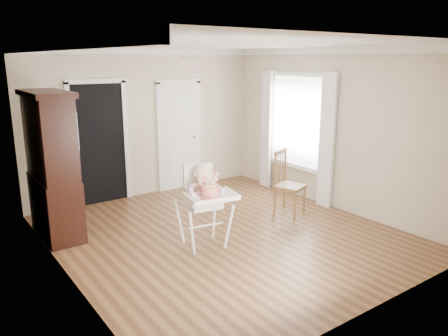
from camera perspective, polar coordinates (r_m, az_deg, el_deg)
floor at (r=6.50m, az=0.04°, el=-8.59°), size 5.00×5.00×0.00m
ceiling at (r=6.00m, az=0.04°, el=15.94°), size 5.00×5.00×0.00m
wall_back at (r=8.24m, az=-10.20°, el=5.79°), size 4.50×0.00×4.50m
wall_left at (r=5.16m, az=-20.70°, el=0.24°), size 0.00×5.00×5.00m
wall_right at (r=7.62m, az=13.96°, el=4.94°), size 0.00×5.00×5.00m
crown_molding at (r=6.00m, az=0.04°, el=15.37°), size 4.50×5.00×0.12m
doorway at (r=7.93m, az=-15.95°, el=3.38°), size 1.06×0.05×2.22m
closet_door at (r=8.59m, az=-5.82°, el=4.07°), size 0.96×0.09×2.13m
window_right at (r=8.12m, az=9.32°, el=5.25°), size 0.13×1.84×2.30m
high_chair at (r=5.87m, az=-2.68°, el=-3.78°), size 0.77×0.91×1.14m
baby at (r=5.85m, az=-2.79°, el=-2.16°), size 0.33×0.28×0.51m
cake at (r=5.60m, az=-1.79°, el=-3.04°), size 0.28×0.28×0.13m
sippy_cup at (r=5.65m, az=-4.37°, el=-2.82°), size 0.07×0.07×0.18m
china_cabinet at (r=6.61m, az=-21.50°, el=0.33°), size 0.55×1.24×2.09m
dining_chair at (r=7.28m, az=8.40°, el=-2.15°), size 0.55×0.55×1.05m
streamer at (r=6.69m, az=-4.54°, el=13.16°), size 0.14×0.48×0.15m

